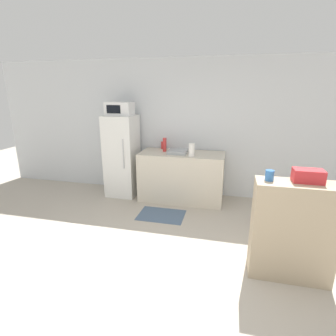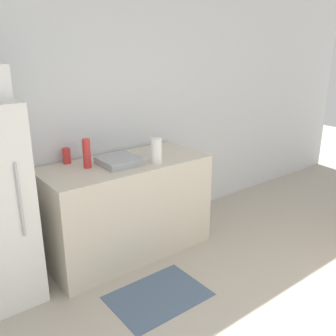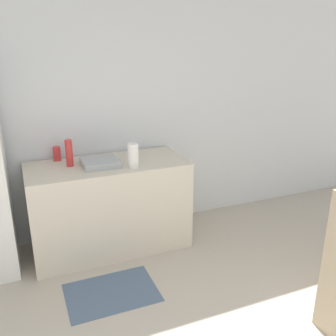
% 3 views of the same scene
% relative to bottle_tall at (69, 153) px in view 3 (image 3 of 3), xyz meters
% --- Properties ---
extents(wall_back, '(8.00, 0.06, 2.60)m').
position_rel_bottle_tall_xyz_m(wall_back, '(0.34, 0.34, 0.26)').
color(wall_back, silver).
rests_on(wall_back, ground_plane).
extents(counter, '(1.54, 0.70, 0.91)m').
position_rel_bottle_tall_xyz_m(counter, '(0.34, -0.06, -0.58)').
color(counter, beige).
rests_on(counter, ground_plane).
extents(sink_basin, '(0.34, 0.33, 0.06)m').
position_rel_bottle_tall_xyz_m(sink_basin, '(0.27, -0.09, -0.10)').
color(sink_basin, '#9EA3A8').
rests_on(sink_basin, counter).
extents(bottle_tall, '(0.07, 0.07, 0.26)m').
position_rel_bottle_tall_xyz_m(bottle_tall, '(0.00, 0.00, 0.00)').
color(bottle_tall, red).
rests_on(bottle_tall, counter).
extents(bottle_short, '(0.07, 0.07, 0.14)m').
position_rel_bottle_tall_xyz_m(bottle_short, '(-0.09, 0.22, -0.06)').
color(bottle_short, red).
rests_on(bottle_short, counter).
extents(paper_towel_roll, '(0.10, 0.10, 0.23)m').
position_rel_bottle_tall_xyz_m(paper_towel_roll, '(0.55, -0.26, -0.01)').
color(paper_towel_roll, white).
rests_on(paper_towel_roll, counter).
extents(kitchen_rug, '(0.76, 0.55, 0.01)m').
position_rel_bottle_tall_xyz_m(kitchen_rug, '(0.15, -0.82, -1.03)').
color(kitchen_rug, slate).
rests_on(kitchen_rug, ground_plane).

